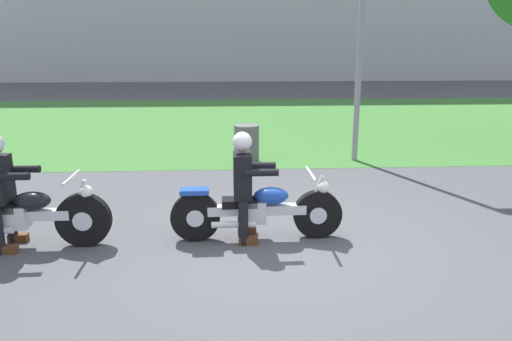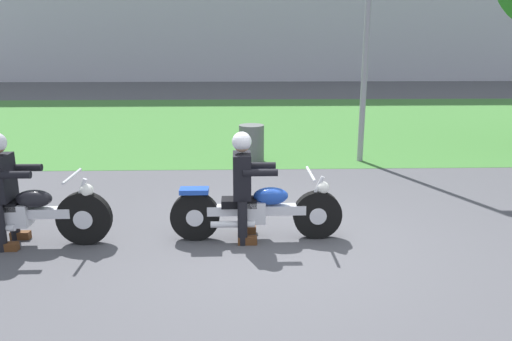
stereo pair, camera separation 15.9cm
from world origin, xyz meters
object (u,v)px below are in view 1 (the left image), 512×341
(motorcycle_lead, at_px, (257,210))
(trash_can, at_px, (247,143))
(rider_lead, at_px, (244,178))
(rider_follow, at_px, (0,183))
(motorcycle_follow, at_px, (19,216))

(motorcycle_lead, height_order, trash_can, motorcycle_lead)
(rider_lead, distance_m, trash_can, 4.19)
(rider_follow, height_order, trash_can, rider_follow)
(rider_lead, relative_size, trash_can, 1.79)
(rider_follow, relative_size, trash_can, 1.82)
(motorcycle_lead, bearing_deg, trash_can, 89.26)
(rider_lead, xyz_separation_m, trash_can, (0.19, 4.17, -0.42))
(motorcycle_lead, xyz_separation_m, rider_lead, (-0.17, 0.00, 0.43))
(rider_follow, bearing_deg, motorcycle_follow, -0.79)
(rider_lead, height_order, motorcycle_follow, rider_lead)
(motorcycle_follow, distance_m, rider_follow, 0.46)
(motorcycle_follow, height_order, trash_can, motorcycle_follow)
(motorcycle_follow, height_order, rider_follow, rider_follow)
(motorcycle_lead, xyz_separation_m, trash_can, (0.02, 4.17, 0.00))
(motorcycle_lead, xyz_separation_m, motorcycle_follow, (-2.90, -0.10, 0.02))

